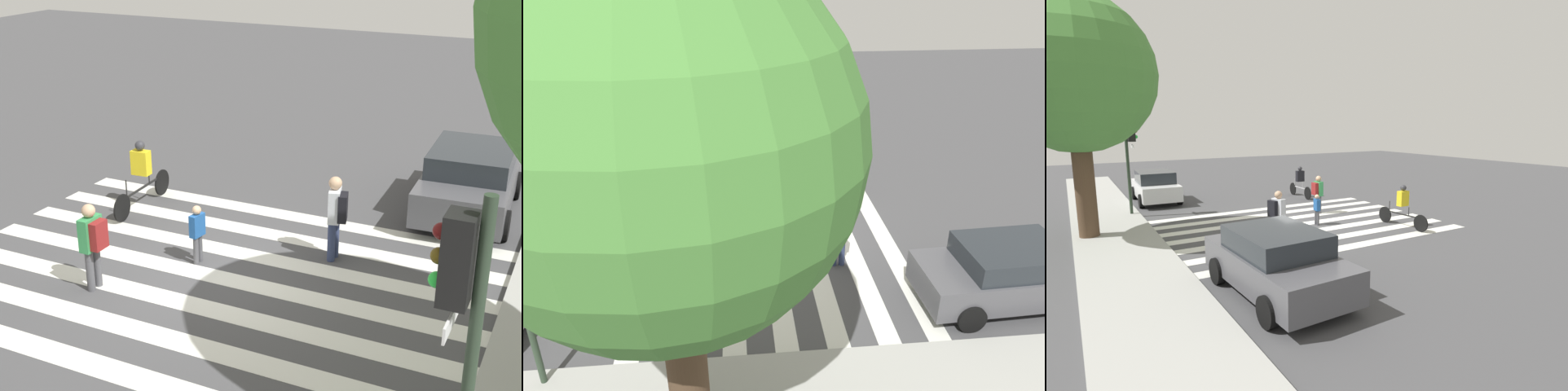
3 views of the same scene
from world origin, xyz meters
The scene contains 8 objects.
ground_plane centered at (0.00, 0.00, 0.00)m, with size 60.00×60.00×0.00m, color #444447.
crosswalk_stripes centered at (0.00, 0.00, 0.00)m, with size 6.95×10.00×0.01m.
traffic_light centered at (4.62, 5.17, 2.87)m, with size 0.60×0.50×4.10m.
pedestrian_child_with_backpack centered at (1.31, -1.59, 0.94)m, with size 0.44×0.37×1.60m.
pedestrian_adult_blue_shirt centered at (-0.37, -0.49, 0.66)m, with size 0.34×0.19×1.16m.
pedestrian_adult_yellow_jacket centered at (-1.63, 1.80, 0.98)m, with size 0.50×0.46×1.68m.
cyclist_near_curb centered at (-2.25, -3.03, 0.86)m, with size 2.35×0.41×1.58m.
car_parked_silver_sedan centered at (-5.20, 3.62, 0.76)m, with size 4.19×2.14×1.49m.
Camera 1 is at (10.32, 6.00, 6.20)m, focal length 50.00 mm.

